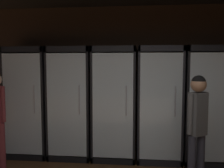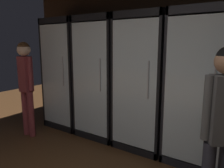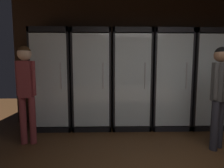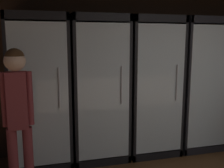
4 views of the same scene
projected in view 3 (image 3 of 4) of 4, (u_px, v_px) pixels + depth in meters
name	position (u px, v px, depth m)	size (l,w,h in m)	color
wall_back	(148.00, 62.00, 3.75)	(6.00, 0.06, 2.80)	black
cooler_far_left	(55.00, 80.00, 3.44)	(0.76, 0.63, 2.03)	black
cooler_left	(93.00, 81.00, 3.46)	(0.76, 0.63, 2.03)	black
cooler_center	(130.00, 81.00, 3.48)	(0.76, 0.63, 2.03)	black
cooler_right	(168.00, 80.00, 3.49)	(0.76, 0.63, 2.03)	black
cooler_far_right	(204.00, 80.00, 3.51)	(0.76, 0.63, 2.03)	black
shopper_near	(219.00, 88.00, 2.48)	(0.30, 0.26, 1.58)	#2D2D38
shopper_far	(26.00, 84.00, 2.65)	(0.31, 0.21, 1.61)	brown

